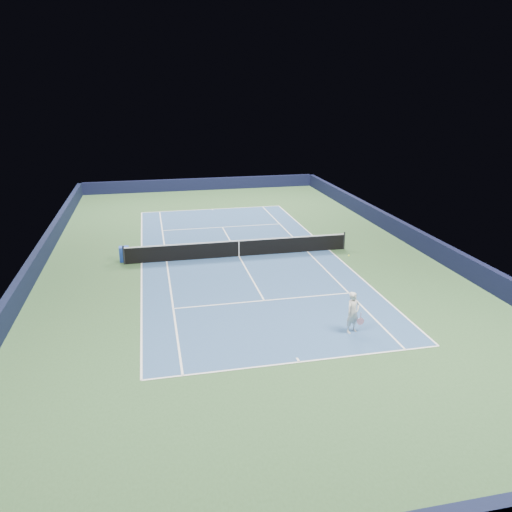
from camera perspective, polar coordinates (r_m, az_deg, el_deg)
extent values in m
plane|color=#2C4C29|center=(28.70, -1.96, -0.05)|extent=(40.00, 40.00, 0.00)
cube|color=black|center=(47.61, -6.31, 8.16)|extent=(22.00, 0.35, 1.10)
cube|color=black|center=(32.17, 17.38, 2.21)|extent=(0.35, 40.00, 1.10)
cube|color=black|center=(28.76, -23.70, -0.49)|extent=(0.35, 40.00, 1.10)
cube|color=navy|center=(28.70, -1.96, -0.04)|extent=(10.97, 23.77, 0.01)
cube|color=white|center=(40.00, -5.04, 5.36)|extent=(10.97, 0.08, 0.00)
cube|color=white|center=(18.15, 4.97, -11.98)|extent=(10.97, 0.08, 0.00)
cube|color=white|center=(30.10, 8.37, 0.69)|extent=(0.08, 23.77, 0.00)
cube|color=white|center=(28.30, -12.95, -0.79)|extent=(0.08, 23.77, 0.00)
cube|color=white|center=(29.66, 5.89, 0.52)|extent=(0.08, 23.77, 0.00)
cube|color=white|center=(28.30, -10.18, -0.60)|extent=(0.08, 23.77, 0.00)
cube|color=white|center=(34.74, -3.86, 3.31)|extent=(8.23, 0.08, 0.00)
cube|color=white|center=(22.86, 0.95, -5.11)|extent=(8.23, 0.08, 0.00)
cube|color=white|center=(28.70, -1.96, -0.03)|extent=(0.08, 12.80, 0.00)
cube|color=white|center=(39.86, -5.01, 5.31)|extent=(0.08, 0.30, 0.00)
cube|color=white|center=(18.27, 4.83, -11.75)|extent=(0.08, 0.30, 0.00)
cylinder|color=black|center=(28.17, -14.88, 0.09)|extent=(0.10, 0.10, 1.07)
cylinder|color=black|center=(30.27, 10.04, 1.74)|extent=(0.10, 0.10, 1.07)
cube|color=black|center=(28.56, -1.97, 0.82)|extent=(12.80, 0.03, 0.91)
cube|color=white|center=(28.41, -1.98, 1.75)|extent=(12.80, 0.04, 0.06)
cube|color=white|center=(28.56, -1.97, 0.82)|extent=(0.05, 0.04, 0.91)
cube|color=#1C3CAA|center=(28.73, -14.82, 0.22)|extent=(0.52, 0.48, 0.84)
cube|color=white|center=(28.71, -14.25, 0.32)|extent=(0.05, 0.37, 0.37)
imported|color=silver|center=(20.08, 11.02, -6.35)|extent=(0.73, 0.61, 1.70)
cylinder|color=pink|center=(20.23, 11.89, -6.71)|extent=(0.03, 0.03, 0.28)
cylinder|color=black|center=(20.33, 11.84, -7.32)|extent=(0.28, 0.02, 0.28)
cylinder|color=pink|center=(20.33, 11.84, -7.32)|extent=(0.30, 0.03, 0.30)
sphere|color=#DFF133|center=(20.22, 10.55, 0.04)|extent=(0.07, 0.07, 0.07)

